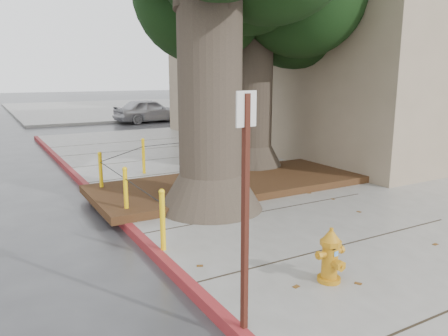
% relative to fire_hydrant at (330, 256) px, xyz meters
% --- Properties ---
extents(ground, '(140.00, 140.00, 0.00)m').
position_rel_fire_hydrant_xyz_m(ground, '(0.45, 0.80, -0.50)').
color(ground, '#28282B').
rests_on(ground, ground).
extents(sidewalk_main, '(16.00, 26.00, 0.15)m').
position_rel_fire_hydrant_xyz_m(sidewalk_main, '(6.45, 3.30, -0.42)').
color(sidewalk_main, slate).
rests_on(sidewalk_main, ground).
extents(sidewalk_far, '(16.00, 20.00, 0.15)m').
position_rel_fire_hydrant_xyz_m(sidewalk_far, '(6.45, 30.80, -0.42)').
color(sidewalk_far, slate).
rests_on(sidewalk_far, ground).
extents(curb_red, '(0.14, 26.00, 0.16)m').
position_rel_fire_hydrant_xyz_m(curb_red, '(-1.55, 3.30, -0.42)').
color(curb_red, maroon).
rests_on(curb_red, ground).
extents(planter_bed, '(6.40, 2.60, 0.16)m').
position_rel_fire_hydrant_xyz_m(planter_bed, '(1.35, 4.70, -0.27)').
color(planter_bed, black).
rests_on(planter_bed, sidewalk_main).
extents(building_corner, '(12.00, 13.00, 10.00)m').
position_rel_fire_hydrant_xyz_m(building_corner, '(10.45, 9.30, 4.50)').
color(building_corner, gray).
rests_on(building_corner, ground).
extents(building_side_white, '(10.00, 10.00, 9.00)m').
position_rel_fire_hydrant_xyz_m(building_side_white, '(16.45, 26.80, 4.00)').
color(building_side_white, silver).
rests_on(building_side_white, ground).
extents(building_side_grey, '(12.00, 14.00, 12.00)m').
position_rel_fire_hydrant_xyz_m(building_side_grey, '(22.45, 32.80, 5.50)').
color(building_side_grey, slate).
rests_on(building_side_grey, ground).
extents(bollard_ring, '(3.79, 5.39, 0.95)m').
position_rel_fire_hydrant_xyz_m(bollard_ring, '(-0.41, 5.18, 0.17)').
color(bollard_ring, yellow).
rests_on(bollard_ring, sidewalk_main).
extents(fire_hydrant, '(0.37, 0.33, 0.71)m').
position_rel_fire_hydrant_xyz_m(fire_hydrant, '(0.00, 0.00, 0.00)').
color(fire_hydrant, '#C48014').
rests_on(fire_hydrant, sidewalk_main).
extents(signpost, '(0.24, 0.07, 2.43)m').
position_rel_fire_hydrant_xyz_m(signpost, '(-1.50, -0.35, 1.03)').
color(signpost, '#471911').
rests_on(signpost, sidewalk_main).
extents(car_silver, '(4.18, 2.11, 1.36)m').
position_rel_fire_hydrant_xyz_m(car_silver, '(5.07, 20.44, 0.19)').
color(car_silver, '#ADADB2').
rests_on(car_silver, ground).
extents(car_red, '(3.71, 1.58, 1.19)m').
position_rel_fire_hydrant_xyz_m(car_red, '(12.29, 20.57, 0.10)').
color(car_red, maroon).
rests_on(car_red, ground).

